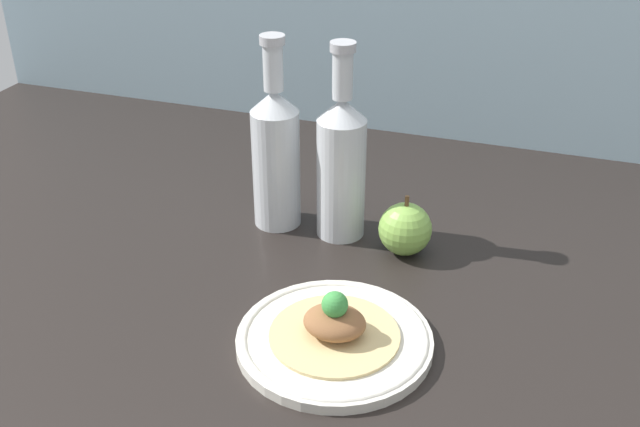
% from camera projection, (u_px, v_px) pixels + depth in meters
% --- Properties ---
extents(ground_plane, '(1.80, 1.10, 0.04)m').
position_uv_depth(ground_plane, '(336.00, 301.00, 0.97)').
color(ground_plane, black).
extents(plate, '(0.23, 0.23, 0.02)m').
position_uv_depth(plate, '(334.00, 339.00, 0.86)').
color(plate, silver).
rests_on(plate, ground_plane).
extents(plated_food, '(0.15, 0.15, 0.06)m').
position_uv_depth(plated_food, '(335.00, 325.00, 0.85)').
color(plated_food, '#D6BC7F').
rests_on(plated_food, plate).
extents(cider_bottle_left, '(0.07, 0.07, 0.28)m').
position_uv_depth(cider_bottle_left, '(276.00, 153.00, 1.06)').
color(cider_bottle_left, silver).
rests_on(cider_bottle_left, ground_plane).
extents(cider_bottle_right, '(0.07, 0.07, 0.28)m').
position_uv_depth(cider_bottle_right, '(341.00, 163.00, 1.03)').
color(cider_bottle_right, silver).
rests_on(cider_bottle_right, ground_plane).
extents(apple, '(0.07, 0.07, 0.09)m').
position_uv_depth(apple, '(405.00, 229.00, 1.02)').
color(apple, '#84B74C').
rests_on(apple, ground_plane).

